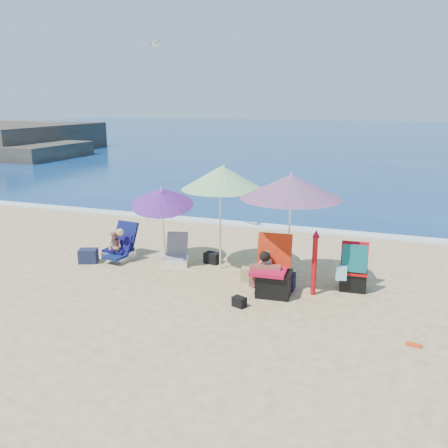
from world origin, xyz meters
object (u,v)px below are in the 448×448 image
(furled_umbrella, at_px, (315,259))
(camp_chair_right, at_px, (353,273))
(person_center, at_px, (265,273))
(umbrella_striped, at_px, (222,178))
(umbrella_blue, at_px, (162,196))
(umbrella_turquoise, at_px, (291,187))
(seagull, at_px, (155,44))
(camp_chair_left, at_px, (274,277))
(chair_navy, at_px, (120,249))
(chair_rainbow, at_px, (177,256))
(person_left, at_px, (116,247))

(furled_umbrella, distance_m, camp_chair_right, 0.91)
(camp_chair_right, relative_size, person_center, 1.12)
(furled_umbrella, bearing_deg, umbrella_striped, 159.95)
(umbrella_blue, bearing_deg, person_center, -19.31)
(umbrella_turquoise, bearing_deg, umbrella_striped, 164.95)
(person_center, distance_m, seagull, 6.08)
(camp_chair_left, height_order, seagull, seagull)
(umbrella_blue, xyz_separation_m, chair_navy, (-1.12, 0.02, -1.32))
(furled_umbrella, relative_size, chair_rainbow, 1.76)
(umbrella_blue, bearing_deg, seagull, 118.00)
(umbrella_blue, height_order, camp_chair_left, umbrella_blue)
(person_center, bearing_deg, camp_chair_right, 25.64)
(camp_chair_left, bearing_deg, furled_umbrella, 17.98)
(umbrella_blue, bearing_deg, camp_chair_right, -2.25)
(umbrella_striped, bearing_deg, umbrella_turquoise, -15.05)
(chair_navy, relative_size, chair_rainbow, 1.11)
(umbrella_striped, height_order, camp_chair_left, umbrella_striped)
(seagull, bearing_deg, umbrella_striped, -33.39)
(furled_umbrella, relative_size, seagull, 2.07)
(umbrella_striped, bearing_deg, furled_umbrella, -20.05)
(person_center, xyz_separation_m, person_left, (-3.62, 0.63, -0.05))
(umbrella_striped, relative_size, person_center, 2.71)
(umbrella_turquoise, distance_m, seagull, 5.03)
(chair_navy, distance_m, camp_chair_left, 3.97)
(umbrella_turquoise, bearing_deg, seagull, 153.54)
(person_center, distance_m, person_left, 3.68)
(umbrella_turquoise, relative_size, chair_navy, 2.79)
(umbrella_blue, bearing_deg, chair_rainbow, 14.37)
(umbrella_blue, xyz_separation_m, seagull, (-0.81, 1.53, 3.30))
(furled_umbrella, relative_size, camp_chair_right, 1.35)
(umbrella_turquoise, height_order, person_center, umbrella_turquoise)
(umbrella_striped, xyz_separation_m, camp_chair_right, (2.76, -0.26, -1.66))
(chair_rainbow, bearing_deg, chair_navy, -177.72)
(umbrella_blue, relative_size, camp_chair_left, 1.67)
(umbrella_striped, bearing_deg, seagull, 146.61)
(umbrella_blue, relative_size, person_center, 2.21)
(chair_navy, bearing_deg, chair_rainbow, 2.28)
(chair_rainbow, bearing_deg, umbrella_blue, -165.63)
(chair_rainbow, distance_m, person_left, 1.39)
(umbrella_turquoise, height_order, umbrella_blue, umbrella_turquoise)
(umbrella_blue, distance_m, person_left, 1.60)
(umbrella_turquoise, distance_m, person_center, 1.70)
(umbrella_blue, distance_m, camp_chair_right, 4.29)
(umbrella_blue, bearing_deg, person_left, -165.38)
(seagull, bearing_deg, chair_rainbow, -52.93)
(chair_rainbow, distance_m, camp_chair_right, 3.85)
(umbrella_striped, relative_size, chair_navy, 2.85)
(umbrella_striped, relative_size, camp_chair_right, 2.42)
(furled_umbrella, bearing_deg, umbrella_turquoise, 147.90)
(chair_navy, height_order, camp_chair_right, camp_chair_right)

